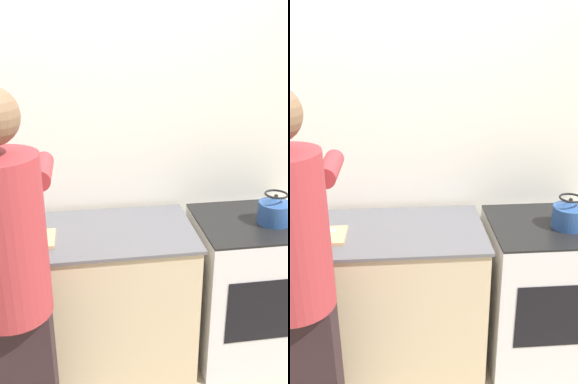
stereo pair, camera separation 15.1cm
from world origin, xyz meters
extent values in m
cube|color=silver|center=(0.00, 0.66, 1.30)|extent=(8.00, 0.05, 2.60)
cube|color=#C6B28E|center=(-0.32, 0.29, 0.43)|extent=(1.77, 0.58, 0.87)
cube|color=#56565B|center=(-0.32, 0.29, 0.88)|extent=(1.79, 0.61, 0.02)
cube|color=silver|center=(0.91, 0.30, 0.44)|extent=(0.58, 0.59, 0.88)
cube|color=black|center=(0.91, 0.30, 0.88)|extent=(0.58, 0.59, 0.01)
cube|color=black|center=(0.91, 0.00, 0.48)|extent=(0.41, 0.01, 0.39)
cube|color=black|center=(-0.33, -0.25, 0.41)|extent=(0.29, 0.18, 0.81)
cylinder|color=maroon|center=(-0.33, -0.25, 1.15)|extent=(0.32, 0.32, 0.68)
cylinder|color=maroon|center=(-0.19, 0.04, 1.33)|extent=(0.09, 0.30, 0.09)
cube|color=tan|center=(-0.32, 0.23, 0.90)|extent=(0.29, 0.20, 0.02)
cube|color=silver|center=(-0.31, 0.26, 0.91)|extent=(0.15, 0.05, 0.01)
cube|color=black|center=(-0.42, 0.25, 0.91)|extent=(0.09, 0.03, 0.01)
cylinder|color=#284C8C|center=(1.04, 0.25, 0.95)|extent=(0.18, 0.18, 0.12)
cone|color=#284C8C|center=(1.04, 0.25, 1.02)|extent=(0.15, 0.15, 0.03)
sphere|color=black|center=(1.04, 0.25, 1.05)|extent=(0.02, 0.02, 0.02)
torus|color=black|center=(1.04, 0.25, 1.06)|extent=(0.13, 0.13, 0.01)
camera|label=1|loc=(-0.02, -1.80, 1.94)|focal=40.00mm
camera|label=2|loc=(0.13, -1.82, 1.94)|focal=40.00mm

